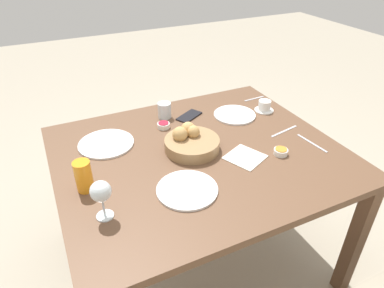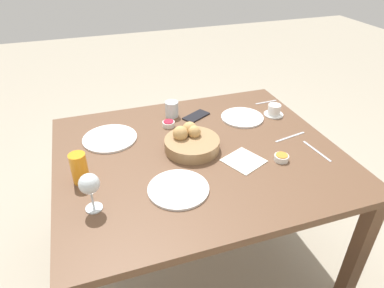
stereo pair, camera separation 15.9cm
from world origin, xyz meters
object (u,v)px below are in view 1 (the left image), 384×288
Objects in this scene: spoon_coffee at (254,99)px; plate_near_right at (106,144)px; napkin at (245,157)px; jam_bowl_berry at (164,125)px; plate_near_left at (235,115)px; knife_silver at (284,131)px; plate_far_center at (187,190)px; jam_bowl_honey at (281,152)px; bread_basket at (191,142)px; juice_glass at (84,176)px; water_tumbler at (164,110)px; cell_phone at (189,116)px; fork_silver at (312,143)px; coffee_cup at (264,106)px; wine_glass at (101,193)px.

plate_near_right is at bearing 7.58° from spoon_coffee.
plate_near_right is at bearing -34.95° from napkin.
jam_bowl_berry is 0.46× the size of spoon_coffee.
knife_silver is (-0.14, 0.26, -0.00)m from plate_near_left.
jam_bowl_honey is (-0.49, -0.05, 0.01)m from plate_far_center.
spoon_coffee is (-0.22, -0.14, -0.00)m from plate_near_left.
bread_basket reaches higher than spoon_coffee.
water_tumbler is at bearing -139.56° from juice_glass.
spoon_coffee is at bearing -172.42° from plate_near_right.
cell_phone is (0.06, -0.46, 0.00)m from napkin.
fork_silver is at bearing 159.02° from bread_basket.
fork_silver is at bearing 129.99° from cell_phone.
plate_near_left is 0.26m from spoon_coffee.
plate_near_left is at bearing -91.13° from jam_bowl_honey.
juice_glass is 0.67m from water_tumbler.
knife_silver and spoon_coffee have the same top height.
water_tumbler is 0.51× the size of cell_phone.
jam_bowl_berry reaches higher than plate_near_left.
bread_basket is 2.40× the size of coffee_cup.
plate_near_left is 0.41m from napkin.
coffee_cup is 0.53× the size of napkin.
napkin is 1.22× the size of cell_phone.
plate_near_left is 1.24× the size of fork_silver.
bread_basket is 1.26× the size of napkin.
plate_near_right is at bearing -0.87° from plate_near_left.
jam_bowl_berry is 0.74m from fork_silver.
napkin is at bearing 52.16° from spoon_coffee.
plate_near_left is 0.94× the size of plate_far_center.
plate_near_right is 1.30× the size of napkin.
plate_far_center is 0.34m from wine_glass.
juice_glass is 1.55× the size of water_tumbler.
napkin is (0.39, 0.50, 0.00)m from spoon_coffee.
jam_bowl_berry is at bearing -129.93° from wine_glass.
coffee_cup is at bearing 162.65° from water_tumbler.
water_tumbler is 0.42× the size of napkin.
knife_silver is (0.04, 0.24, -0.03)m from coffee_cup.
plate_near_right is at bearing 6.04° from jam_bowl_berry.
bread_basket is 0.57m from coffee_cup.
spoon_coffee is (-1.05, -0.60, -0.11)m from wine_glass.
water_tumbler is at bearing -58.33° from jam_bowl_honey.
plate_near_right is 0.94m from spoon_coffee.
juice_glass reaches higher than cell_phone.
spoon_coffee is (-0.04, -0.15, -0.03)m from coffee_cup.
knife_silver is 1.32× the size of spoon_coffee.
wine_glass is 1.12× the size of spoon_coffee.
bread_basket reaches higher than plate_near_right.
napkin is at bearing -163.97° from plate_far_center.
bread_basket is 1.12× the size of plate_near_left.
water_tumbler is at bearing -22.59° from plate_near_left.
coffee_cup is 0.58× the size of knife_silver.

